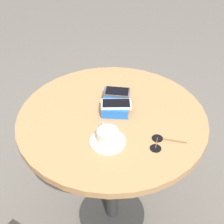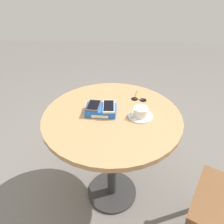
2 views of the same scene
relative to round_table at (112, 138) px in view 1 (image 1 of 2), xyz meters
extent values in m
plane|color=slate|center=(0.00, 0.00, -0.62)|extent=(8.00, 8.00, 0.00)
cylinder|color=#2D2D2D|center=(0.00, 0.00, -0.61)|extent=(0.38, 0.38, 0.02)
cylinder|color=#2D2D2D|center=(0.00, 0.00, -0.25)|extent=(0.07, 0.07, 0.71)
cylinder|color=tan|center=(0.00, 0.00, 0.12)|extent=(0.84, 0.84, 0.03)
cube|color=blue|center=(-0.07, 0.01, 0.16)|extent=(0.19, 0.12, 0.04)
cube|color=white|center=(-0.07, -0.04, 0.15)|extent=(0.10, 0.01, 0.02)
cube|color=#515156|center=(-0.11, 0.02, 0.19)|extent=(0.08, 0.12, 0.01)
cube|color=black|center=(-0.11, 0.02, 0.20)|extent=(0.07, 0.11, 0.00)
cube|color=silver|center=(-0.02, 0.02, 0.19)|extent=(0.07, 0.14, 0.01)
cube|color=black|center=(-0.02, 0.02, 0.19)|extent=(0.07, 0.12, 0.00)
cylinder|color=silver|center=(0.17, -0.01, 0.14)|extent=(0.15, 0.15, 0.01)
cylinder|color=silver|center=(0.17, -0.01, 0.17)|extent=(0.09, 0.09, 0.05)
cylinder|color=tan|center=(0.17, -0.01, 0.20)|extent=(0.08, 0.08, 0.00)
torus|color=silver|center=(0.13, -0.03, 0.17)|extent=(0.06, 0.03, 0.06)
cylinder|color=black|center=(0.20, 0.18, 0.14)|extent=(0.05, 0.05, 0.00)
cylinder|color=black|center=(0.14, 0.19, 0.14)|extent=(0.05, 0.05, 0.00)
cylinder|color=olive|center=(0.17, 0.18, 0.14)|extent=(0.06, 0.01, 0.00)
cylinder|color=olive|center=(0.16, 0.26, 0.14)|extent=(0.02, 0.09, 0.00)
camera|label=1|loc=(1.07, 0.03, 1.02)|focal=50.00mm
camera|label=2|loc=(0.05, -1.08, 0.90)|focal=35.00mm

